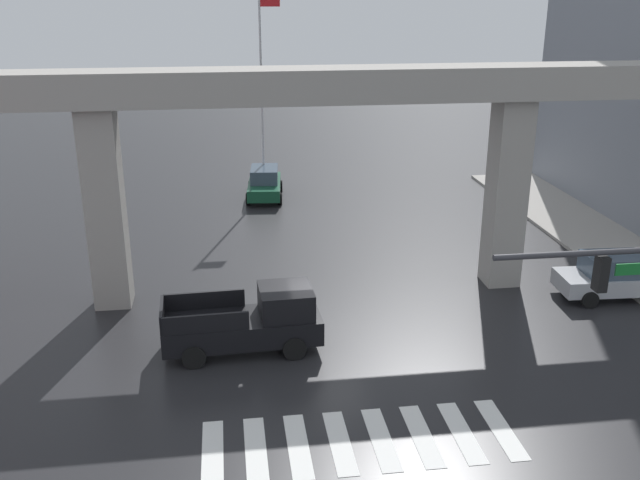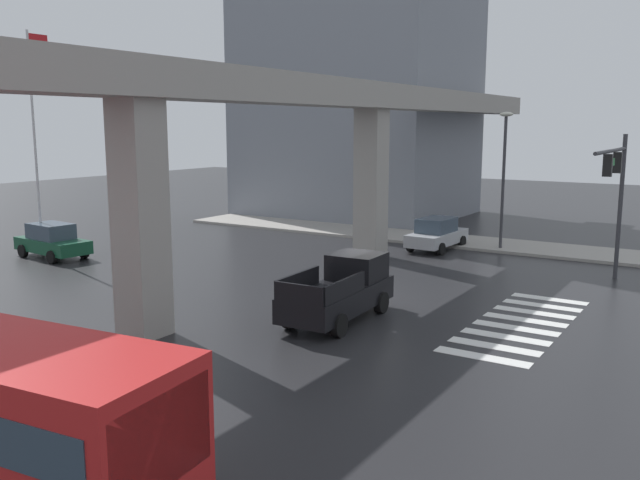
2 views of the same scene
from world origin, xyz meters
The scene contains 7 objects.
ground_plane centered at (0.00, 0.00, 0.00)m, with size 120.00×120.00×0.00m, color #232326.
crosswalk_stripes centered at (0.00, -5.86, 0.01)m, with size 8.25×2.80×0.01m.
elevated_overpass centered at (0.00, 3.87, 7.31)m, with size 58.34×1.93×8.57m.
pickup_truck centered at (-2.60, -0.43, 0.99)m, with size 5.18×2.25×2.08m.
sedan_dark_green centered at (-1.06, 17.30, 0.85)m, with size 2.26×4.45×1.72m.
sedan_silver centered at (11.31, 1.87, 0.85)m, with size 4.38×2.12×1.72m.
flagpole centered at (-0.95, 18.17, 6.37)m, with size 1.16×0.12×11.11m.
Camera 1 is at (-3.18, -21.27, 11.23)m, focal length 39.72 mm.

